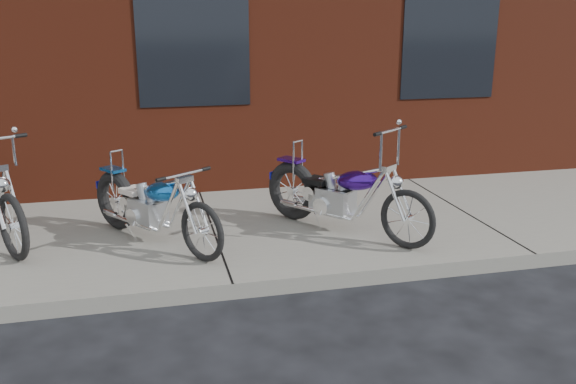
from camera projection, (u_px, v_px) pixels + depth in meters
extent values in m
plane|color=#28282D|center=(233.00, 300.00, 5.34)|extent=(120.00, 120.00, 0.00)
cube|color=gray|center=(213.00, 235.00, 6.72)|extent=(22.00, 3.00, 0.15)
torus|color=black|center=(302.00, 193.00, 6.85)|extent=(0.51, 0.62, 0.68)
torus|color=black|center=(420.00, 222.00, 5.96)|extent=(0.42, 0.53, 0.61)
cube|color=#9BA1AA|center=(346.00, 203.00, 6.49)|extent=(0.44, 0.46, 0.28)
ellipsoid|color=#381186|center=(368.00, 183.00, 6.25)|extent=(0.51, 0.56, 0.29)
cube|color=black|center=(328.00, 183.00, 6.59)|extent=(0.34, 0.35, 0.06)
cylinder|color=white|center=(411.00, 196.00, 5.96)|extent=(0.19, 0.24, 0.51)
cylinder|color=white|center=(404.00, 132.00, 5.87)|extent=(0.43, 0.33, 0.03)
cylinder|color=white|center=(308.00, 163.00, 6.71)|extent=(0.03, 0.03, 0.45)
cylinder|color=white|center=(336.00, 208.00, 6.73)|extent=(0.55, 0.70, 0.05)
torus|color=black|center=(123.00, 202.00, 6.53)|extent=(0.48, 0.60, 0.65)
torus|color=black|center=(212.00, 235.00, 5.64)|extent=(0.39, 0.51, 0.59)
cube|color=#9BA1AA|center=(156.00, 214.00, 6.17)|extent=(0.41, 0.44, 0.27)
ellipsoid|color=blue|center=(170.00, 194.00, 5.94)|extent=(0.48, 0.54, 0.28)
cube|color=beige|center=(141.00, 193.00, 6.27)|extent=(0.32, 0.33, 0.05)
cylinder|color=white|center=(203.00, 208.00, 5.65)|extent=(0.18, 0.23, 0.49)
cylinder|color=white|center=(193.00, 176.00, 5.64)|extent=(0.42, 0.31, 0.03)
cylinder|color=white|center=(125.00, 173.00, 6.39)|extent=(0.03, 0.03, 0.43)
cylinder|color=white|center=(154.00, 219.00, 6.41)|extent=(0.50, 0.69, 0.04)
torus|color=black|center=(19.00, 231.00, 5.64)|extent=(0.39, 0.60, 0.66)
cylinder|color=white|center=(11.00, 201.00, 5.66)|extent=(0.18, 0.27, 0.54)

